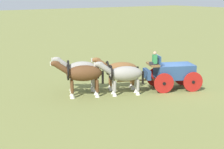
{
  "coord_description": "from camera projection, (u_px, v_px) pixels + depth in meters",
  "views": [
    {
      "loc": [
        16.19,
        15.88,
        6.28
      ],
      "look_at": [
        3.88,
        -1.63,
        1.2
      ],
      "focal_mm": 55.66,
      "sensor_mm": 36.0,
      "label": 1
    }
  ],
  "objects": [
    {
      "name": "ground_plane",
      "position": [
        174.0,
        89.0,
        23.15
      ],
      "size": [
        220.0,
        220.0,
        0.0
      ],
      "primitive_type": "plane",
      "color": "olive"
    },
    {
      "name": "show_wagon",
      "position": [
        172.0,
        72.0,
        22.85
      ],
      "size": [
        5.35,
        3.14,
        2.63
      ],
      "color": "#2D4C7A",
      "rests_on": "ground"
    },
    {
      "name": "draft_horse_rear_near",
      "position": [
        124.0,
        74.0,
        21.6
      ],
      "size": [
        3.01,
        1.81,
        2.16
      ],
      "color": "#9E998E",
      "rests_on": "ground"
    },
    {
      "name": "draft_horse_rear_off",
      "position": [
        119.0,
        70.0,
        22.84
      ],
      "size": [
        2.99,
        1.79,
        2.18
      ],
      "color": "brown",
      "rests_on": "ground"
    },
    {
      "name": "draft_horse_lead_near",
      "position": [
        82.0,
        74.0,
        21.11
      ],
      "size": [
        3.08,
        1.86,
        2.3
      ],
      "color": "brown",
      "rests_on": "ground"
    },
    {
      "name": "draft_horse_lead_off",
      "position": [
        80.0,
        70.0,
        22.36
      ],
      "size": [
        2.89,
        1.76,
        2.3
      ],
      "color": "#9E998E",
      "rests_on": "ground"
    }
  ]
}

